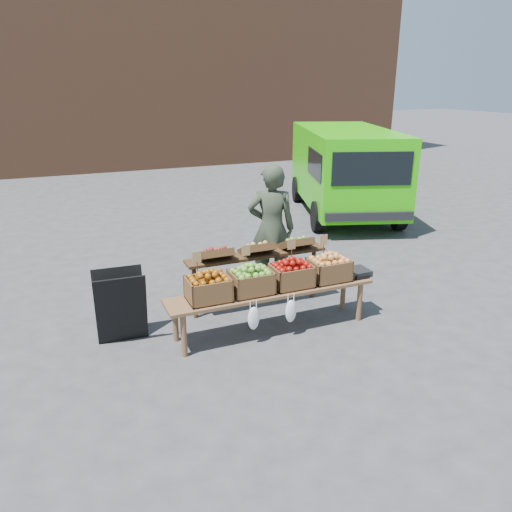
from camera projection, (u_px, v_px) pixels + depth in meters
name	position (u px, v px, depth m)	size (l,w,h in m)	color
ground	(239.00, 348.00, 6.01)	(80.00, 80.00, 0.00)	#3F3F41
brick_building	(83.00, 20.00, 17.36)	(24.00, 4.00, 10.00)	brown
delivery_van	(345.00, 173.00, 11.69)	(2.04, 4.46, 2.00)	#2CC909
vendor	(271.00, 229.00, 7.40)	(0.70, 0.46, 1.93)	#303A29
chalkboard_sign	(121.00, 306.00, 6.05)	(0.60, 0.33, 0.91)	black
back_table	(257.00, 272.00, 6.94)	(2.10, 0.44, 1.04)	#3D2714
display_bench	(271.00, 310.00, 6.36)	(2.70, 0.56, 0.57)	brown
crate_golden_apples	(208.00, 289.00, 5.91)	(0.50, 0.40, 0.28)	#A5490E
crate_russet_pears	(251.00, 282.00, 6.12)	(0.50, 0.40, 0.28)	#5F9331
crate_red_apples	(291.00, 276.00, 6.32)	(0.50, 0.40, 0.28)	#7F0004
crate_green_apples	(329.00, 270.00, 6.52)	(0.50, 0.40, 0.28)	gold
weighing_scale	(356.00, 272.00, 6.71)	(0.34, 0.30, 0.08)	black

